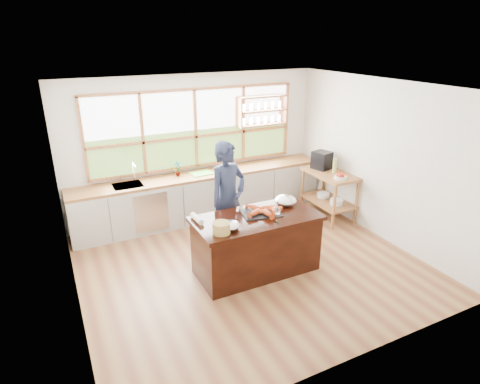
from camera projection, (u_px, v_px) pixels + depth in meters
ground_plane at (250, 264)px, 6.28m from camera, size 5.00×5.00×0.00m
room_shell at (236, 148)px, 6.07m from camera, size 5.02×4.52×2.71m
back_counter at (202, 195)px, 7.72m from camera, size 4.90×0.63×0.90m
right_shelf_unit at (329, 187)px, 7.70m from camera, size 0.62×1.10×0.90m
island at (256, 244)px, 5.95m from camera, size 1.85×0.90×0.90m
cook at (228, 200)px, 6.28m from camera, size 0.79×0.63×1.87m
potted_plant at (177, 169)px, 7.37m from camera, size 0.19×0.16×0.30m
cutting_board at (201, 173)px, 7.56m from camera, size 0.43×0.33×0.01m
espresso_machine at (322, 160)px, 7.78m from camera, size 0.38×0.39×0.34m
wine_bottle at (335, 166)px, 7.53m from camera, size 0.08×0.08×0.29m
fruit_bowl at (340, 176)px, 7.28m from camera, size 0.23×0.23×0.11m
slate_board at (261, 213)px, 5.88m from camera, size 0.62×0.50×0.02m
lobster_pile at (263, 210)px, 5.85m from camera, size 0.52×0.48×0.08m
mixing_bowl_left at (230, 225)px, 5.40m from camera, size 0.27×0.27×0.13m
mixing_bowl_right at (286, 201)px, 6.16m from camera, size 0.34×0.34×0.16m
wine_glass at (277, 212)px, 5.55m from camera, size 0.08×0.08×0.22m
wicker_basket at (221, 228)px, 5.28m from camera, size 0.24×0.24×0.15m
parchment_roll at (197, 219)px, 5.63m from camera, size 0.10×0.30×0.08m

